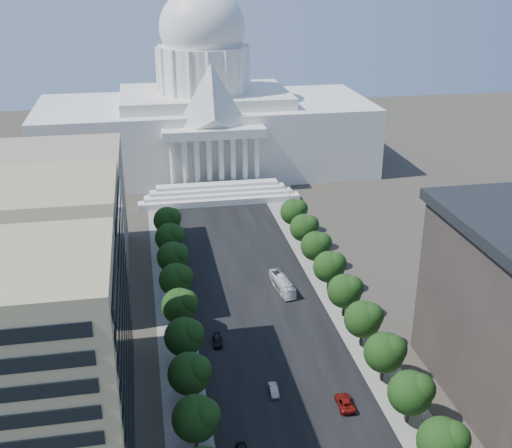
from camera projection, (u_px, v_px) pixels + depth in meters
road_asphalt at (249, 285)px, 155.78m from camera, size 30.00×260.00×0.01m
sidewalk_left at (171, 292)px, 152.63m from camera, size 8.00×260.00×0.02m
sidewalk_right at (325, 278)px, 158.93m from camera, size 8.00×260.00×0.02m
capitol at (205, 116)px, 234.23m from camera, size 120.00×56.00×73.00m
office_block_left_far at (42, 226)px, 151.13m from camera, size 38.00×52.00×30.00m
tree_l_c at (198, 417)px, 101.17m from camera, size 7.79×7.60×9.97m
tree_l_d at (191, 373)px, 112.06m from camera, size 7.79×7.60×9.97m
tree_l_e at (186, 336)px, 122.96m from camera, size 7.79×7.60×9.97m
tree_l_f at (181, 305)px, 133.85m from camera, size 7.79×7.60×9.97m
tree_l_g at (177, 279)px, 144.75m from camera, size 7.79×7.60×9.97m
tree_l_h at (174, 256)px, 155.64m from camera, size 7.79×7.60×9.97m
tree_l_i at (171, 237)px, 166.54m from camera, size 7.79×7.60×9.97m
tree_l_j at (168, 220)px, 177.43m from camera, size 7.79×7.60×9.97m
tree_r_b at (445, 441)px, 96.24m from camera, size 7.79×7.60×9.97m
tree_r_c at (412, 392)px, 107.14m from camera, size 7.79×7.60×9.97m
tree_r_d at (386, 352)px, 118.03m from camera, size 7.79×7.60×9.97m
tree_r_e at (365, 318)px, 128.93m from camera, size 7.79×7.60×9.97m
tree_r_f at (346, 290)px, 139.82m from camera, size 7.79×7.60×9.97m
tree_r_g at (331, 266)px, 150.72m from camera, size 7.79×7.60×9.97m
tree_r_h at (317, 245)px, 161.61m from camera, size 7.79×7.60×9.97m
tree_r_i at (305, 227)px, 172.51m from camera, size 7.79×7.60×9.97m
tree_r_j at (295, 211)px, 183.40m from camera, size 7.79×7.60×9.97m
streetlight_b at (423, 397)px, 106.91m from camera, size 2.61×0.44×9.00m
streetlight_c at (371, 320)px, 129.61m from camera, size 2.61×0.44×9.00m
streetlight_d at (335, 266)px, 152.30m from camera, size 2.61×0.44×9.00m
streetlight_e at (309, 226)px, 175.00m from camera, size 2.61×0.44×9.00m
streetlight_f at (288, 195)px, 197.70m from camera, size 2.61×0.44×9.00m
car_silver at (274, 390)px, 116.80m from camera, size 1.60×4.25×1.39m
car_red at (345, 403)px, 113.32m from camera, size 2.96×5.98×1.63m
car_dark_b at (218, 341)px, 131.68m from camera, size 2.24×4.87×1.38m
city_bus at (282, 284)px, 152.60m from camera, size 4.29×12.18×3.32m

